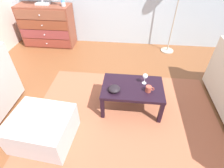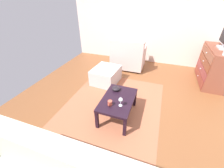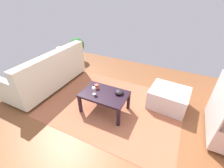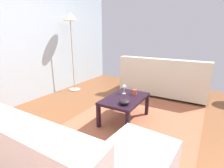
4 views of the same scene
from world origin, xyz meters
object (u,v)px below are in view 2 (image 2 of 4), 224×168
Objects in this scene: coffee_table at (118,101)px; bowl_decorative at (116,88)px; wine_glass at (121,100)px; dresser at (213,66)px; armchair at (128,56)px; mug at (110,103)px; ottoman at (106,75)px.

bowl_decorative is (-0.24, -0.11, 0.09)m from coffee_table.
coffee_table is at bearing -149.55° from wine_glass.
coffee_table is (1.94, -1.84, -0.10)m from dresser.
coffee_table is 0.89× the size of armchair.
armchair is (-2.29, -0.26, -0.08)m from mug.
dresser reaches higher than wine_glass.
coffee_table is at bearing 159.88° from mug.
bowl_decorative is at bearing -152.75° from wine_glass.
dresser reaches higher than bowl_decorative.
coffee_table is at bearing -43.52° from dresser.
dresser is 2.68m from coffee_table.
dresser is 7.26× the size of wine_glass.
wine_glass reaches higher than mug.
ottoman is (-1.22, -0.74, -0.32)m from wine_glass.
armchair reaches higher than dresser.
dresser is 1.63× the size of ottoman.
wine_glass is 0.22× the size of ottoman.
bowl_decorative is 0.17× the size of armchair.
mug reaches higher than bowl_decorative.
armchair reaches higher than bowl_decorative.
coffee_table is at bearing 25.05° from bowl_decorative.
ottoman is at bearing -17.25° from armchair.
wine_glass is at bearing 30.45° from coffee_table.
mug is at bearing -20.12° from coffee_table.
dresser is 2.18m from armchair.
wine_glass is 1.46m from ottoman.
mug is 0.12× the size of armchair.
dresser is at bearing 138.21° from mug.
armchair is at bearing -169.26° from wine_glass.
mug is 0.16× the size of ottoman.
bowl_decorative is (-0.45, -0.04, -0.01)m from mug.
bowl_decorative is 1.01m from ottoman.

